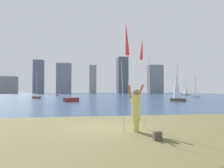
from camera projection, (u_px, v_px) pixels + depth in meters
The scene contains 17 objects.
ground at pixel (85, 96), 60.08m from camera, with size 120.00×138.00×0.12m.
person at pixel (136, 108), 8.50m from camera, with size 0.72×0.53×1.96m.
kite_flag_left at pixel (126, 40), 7.95m from camera, with size 0.16×1.27×4.44m.
kite_flag_right at pixel (142, 52), 9.47m from camera, with size 0.16×1.24×4.09m.
bag at pixel (158, 136), 7.03m from camera, with size 0.27×0.21×0.29m.
sailboat_0 at pixel (186, 90), 65.08m from camera, with size 3.07×2.07×5.16m.
sailboat_1 at pixel (37, 97), 40.18m from camera, with size 1.89×1.97×5.60m.
sailboat_2 at pixel (177, 87), 31.61m from camera, with size 1.97×2.30×5.93m.
sailboat_3 at pixel (71, 99), 30.04m from camera, with size 2.29×1.99×4.24m.
sailboat_4 at pixel (195, 96), 47.64m from camera, with size 2.19×1.98×4.89m.
sailboat_5 at pixel (57, 95), 61.27m from camera, with size 1.04×2.37×3.56m.
skyline_tower_0 at pixel (8, 85), 97.07m from camera, with size 7.76×4.51×8.11m.
skyline_tower_1 at pixel (39, 77), 100.84m from camera, with size 4.85×3.77×16.44m.
skyline_tower_2 at pixel (64, 78), 103.36m from camera, with size 7.36×4.50×15.13m.
skyline_tower_3 at pixel (93, 79), 102.26m from camera, with size 3.44×3.01×14.09m.
skyline_tower_4 at pixel (122, 75), 108.52m from camera, with size 5.26×6.86×18.86m.
skyline_tower_5 at pixel (155, 79), 107.82m from camera, with size 7.55×4.46×14.77m.
Camera 1 is at (-1.41, -9.70, 1.72)m, focal length 32.96 mm.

